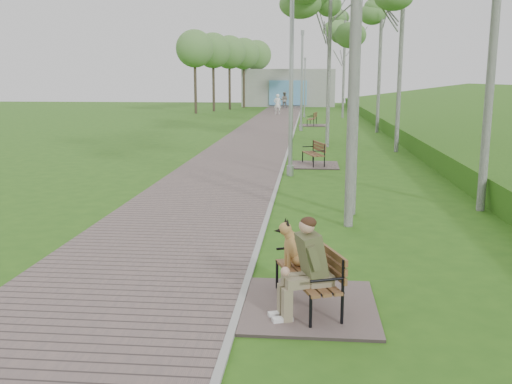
% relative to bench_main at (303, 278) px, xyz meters
% --- Properties ---
extents(ground, '(120.00, 120.00, 0.00)m').
position_rel_bench_main_xyz_m(ground, '(-0.84, 6.13, -0.43)').
color(ground, '#2C5A17').
rests_on(ground, ground).
extents(walkway, '(3.50, 67.00, 0.04)m').
position_rel_bench_main_xyz_m(walkway, '(-2.59, 27.63, -0.41)').
color(walkway, '#675753').
rests_on(walkway, ground).
extents(kerb, '(0.10, 67.00, 0.05)m').
position_rel_bench_main_xyz_m(kerb, '(-0.84, 27.63, -0.40)').
color(kerb, '#999993').
rests_on(kerb, ground).
extents(embankment, '(14.00, 70.00, 1.60)m').
position_rel_bench_main_xyz_m(embankment, '(11.16, 26.13, -0.43)').
color(embankment, '#3D741C').
rests_on(embankment, ground).
extents(building_north, '(10.00, 5.20, 4.00)m').
position_rel_bench_main_xyz_m(building_north, '(-2.34, 57.10, 1.57)').
color(building_north, '#9E9E99').
rests_on(building_north, ground).
extents(bench_main, '(1.75, 1.94, 1.52)m').
position_rel_bench_main_xyz_m(bench_main, '(0.00, 0.00, 0.00)').
color(bench_main, '#675753').
rests_on(bench_main, ground).
extents(bench_second, '(1.66, 1.85, 1.02)m').
position_rel_bench_main_xyz_m(bench_second, '(0.19, 12.67, -0.24)').
color(bench_second, '#675753').
rests_on(bench_second, ground).
extents(bench_third, '(1.74, 1.94, 1.07)m').
position_rel_bench_main_xyz_m(bench_third, '(0.18, 29.99, -0.23)').
color(bench_third, '#675753').
rests_on(bench_third, ground).
extents(lamp_post_near, '(0.22, 0.22, 5.61)m').
position_rel_bench_main_xyz_m(lamp_post_near, '(-0.54, 10.45, 2.19)').
color(lamp_post_near, '#A0A3A8').
rests_on(lamp_post_near, ground).
extents(lamp_post_second, '(0.22, 0.22, 5.66)m').
position_rel_bench_main_xyz_m(lamp_post_second, '(-0.45, 26.19, 2.22)').
color(lamp_post_second, '#A0A3A8').
rests_on(lamp_post_second, ground).
extents(lamp_post_third, '(0.18, 0.18, 4.57)m').
position_rel_bench_main_xyz_m(lamp_post_third, '(-0.39, 38.14, 1.71)').
color(lamp_post_third, '#A0A3A8').
rests_on(lamp_post_third, ground).
extents(pedestrian_near, '(0.69, 0.52, 1.72)m').
position_rel_bench_main_xyz_m(pedestrian_near, '(-2.71, 41.43, 0.43)').
color(pedestrian_near, white).
rests_on(pedestrian_near, ground).
extents(pedestrian_far, '(0.87, 0.71, 1.67)m').
position_rel_bench_main_xyz_m(pedestrian_far, '(-2.60, 51.62, 0.41)').
color(pedestrian_far, gray).
rests_on(pedestrian_far, ground).
extents(birch_mid_c, '(2.57, 2.57, 7.64)m').
position_rel_bench_main_xyz_m(birch_mid_c, '(0.91, 20.85, 5.57)').
color(birch_mid_c, silver).
rests_on(birch_mid_c, ground).
extents(birch_far_b, '(2.56, 2.56, 7.58)m').
position_rel_bench_main_xyz_m(birch_far_b, '(2.56, 37.76, 5.52)').
color(birch_far_b, silver).
rests_on(birch_far_b, ground).
extents(birch_distant_b, '(2.63, 2.63, 9.62)m').
position_rel_bench_main_xyz_m(birch_distant_b, '(3.77, 46.71, 7.13)').
color(birch_distant_b, silver).
rests_on(birch_distant_b, ground).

